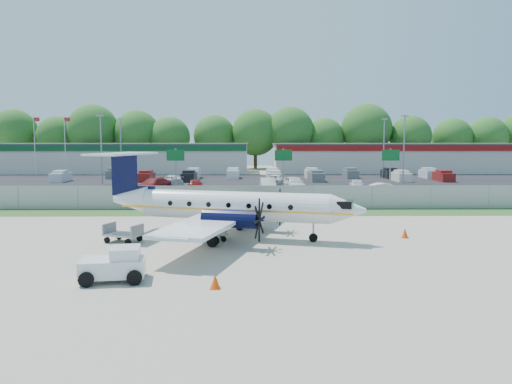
{
  "coord_description": "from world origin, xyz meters",
  "views": [
    {
      "loc": [
        -0.41,
        -28.05,
        5.88
      ],
      "look_at": [
        0.0,
        6.0,
        2.3
      ],
      "focal_mm": 35.0,
      "sensor_mm": 36.0,
      "label": 1
    }
  ],
  "objects_px": {
    "pushback_tug": "(116,265)",
    "baggage_cart_near": "(123,234)",
    "baggage_cart_far": "(212,233)",
    "aircraft": "(229,206)"
  },
  "relations": [
    {
      "from": "pushback_tug",
      "to": "baggage_cart_near",
      "type": "bearing_deg",
      "value": 102.08
    },
    {
      "from": "baggage_cart_near",
      "to": "baggage_cart_far",
      "type": "bearing_deg",
      "value": 4.98
    },
    {
      "from": "aircraft",
      "to": "baggage_cart_near",
      "type": "xyz_separation_m",
      "value": [
        -6.05,
        -1.3,
        -1.46
      ]
    },
    {
      "from": "aircraft",
      "to": "pushback_tug",
      "type": "height_order",
      "value": "aircraft"
    },
    {
      "from": "aircraft",
      "to": "baggage_cart_near",
      "type": "height_order",
      "value": "aircraft"
    },
    {
      "from": "baggage_cart_near",
      "to": "aircraft",
      "type": "bearing_deg",
      "value": 12.15
    },
    {
      "from": "baggage_cart_near",
      "to": "baggage_cart_far",
      "type": "distance_m",
      "value": 5.11
    },
    {
      "from": "pushback_tug",
      "to": "aircraft",
      "type": "bearing_deg",
      "value": 64.43
    },
    {
      "from": "aircraft",
      "to": "pushback_tug",
      "type": "xyz_separation_m",
      "value": [
        -4.37,
        -9.14,
        -1.28
      ]
    },
    {
      "from": "baggage_cart_near",
      "to": "baggage_cart_far",
      "type": "relative_size",
      "value": 1.24
    }
  ]
}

